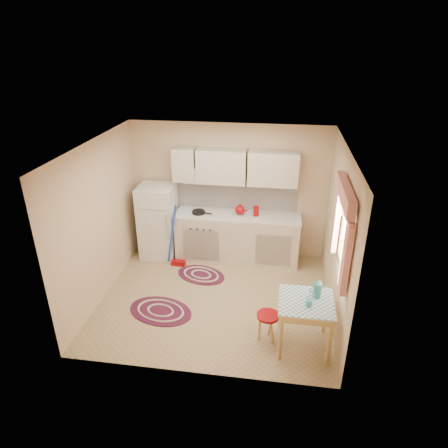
{
  "coord_description": "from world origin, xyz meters",
  "views": [
    {
      "loc": [
        0.92,
        -5.25,
        3.86
      ],
      "look_at": [
        0.11,
        0.25,
        1.22
      ],
      "focal_mm": 32.0,
      "sensor_mm": 36.0,
      "label": 1
    }
  ],
  "objects_px": {
    "stool": "(267,327)",
    "base_cabinets": "(237,238)",
    "table": "(304,324)",
    "fridge": "(158,222)"
  },
  "relations": [
    {
      "from": "stool",
      "to": "table",
      "type": "bearing_deg",
      "value": -5.08
    },
    {
      "from": "fridge",
      "to": "stool",
      "type": "height_order",
      "value": "fridge"
    },
    {
      "from": "fridge",
      "to": "table",
      "type": "height_order",
      "value": "fridge"
    },
    {
      "from": "fridge",
      "to": "base_cabinets",
      "type": "relative_size",
      "value": 0.62
    },
    {
      "from": "fridge",
      "to": "stool",
      "type": "distance_m",
      "value": 3.05
    },
    {
      "from": "base_cabinets",
      "to": "table",
      "type": "xyz_separation_m",
      "value": [
        1.16,
        -2.19,
        -0.08
      ]
    },
    {
      "from": "stool",
      "to": "base_cabinets",
      "type": "bearing_deg",
      "value": 107.42
    },
    {
      "from": "table",
      "to": "stool",
      "type": "height_order",
      "value": "table"
    },
    {
      "from": "base_cabinets",
      "to": "stool",
      "type": "relative_size",
      "value": 5.36
    },
    {
      "from": "fridge",
      "to": "base_cabinets",
      "type": "bearing_deg",
      "value": 1.93
    }
  ]
}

